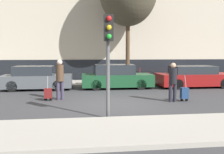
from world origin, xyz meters
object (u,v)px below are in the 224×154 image
object	(u,v)px
pedestrian_left	(60,77)
pedestrian_right	(173,80)
parked_car_2	(194,77)
trolley_right	(184,93)
parked_car_0	(37,78)
traffic_light	(108,45)
trolley_left	(48,93)
parked_bicycle	(142,76)
parked_car_1	(116,77)

from	to	relation	value
pedestrian_left	pedestrian_right	bearing A→B (deg)	-35.21
parked_car_2	trolley_right	distance (m)	4.98
parked_car_0	pedestrian_right	size ratio (longest dim) A/B	2.34
traffic_light	trolley_right	bearing A→B (deg)	35.17
trolley_left	pedestrian_left	bearing A→B (deg)	22.22
parked_bicycle	parked_car_0	bearing A→B (deg)	-159.43
parked_car_2	traffic_light	distance (m)	9.35
pedestrian_left	traffic_light	world-z (taller)	traffic_light
parked_car_0	parked_bicycle	world-z (taller)	parked_car_0
parked_car_1	parked_bicycle	size ratio (longest dim) A/B	2.36
parked_car_0	traffic_light	xyz separation A→B (m)	(3.38, -7.07, 1.70)
parked_bicycle	parked_car_1	bearing A→B (deg)	-130.96
traffic_light	parked_car_2	bearing A→B (deg)	48.22
parked_car_2	pedestrian_right	world-z (taller)	pedestrian_right
trolley_left	parked_bicycle	distance (m)	8.54
trolley_right	parked_bicycle	bearing A→B (deg)	90.58
parked_car_0	traffic_light	world-z (taller)	traffic_light
trolley_left	trolley_right	bearing A→B (deg)	-8.48
parked_car_2	trolley_right	bearing A→B (deg)	-120.15
trolley_left	traffic_light	world-z (taller)	traffic_light
trolley_left	parked_car_2	bearing A→B (deg)	22.12
pedestrian_left	traffic_light	bearing A→B (deg)	-86.13
pedestrian_left	parked_car_2	bearing A→B (deg)	-0.05
trolley_right	traffic_light	xyz separation A→B (m)	(-3.63, -2.56, 1.98)
pedestrian_right	trolley_right	world-z (taller)	pedestrian_right
pedestrian_left	traffic_light	size ratio (longest dim) A/B	0.56
pedestrian_left	pedestrian_right	size ratio (longest dim) A/B	1.07
pedestrian_right	parked_bicycle	xyz separation A→B (m)	(0.48, 7.15, -0.46)
trolley_right	traffic_light	size ratio (longest dim) A/B	0.35
parked_car_1	parked_car_2	world-z (taller)	parked_car_1
parked_car_0	trolley_right	bearing A→B (deg)	-32.78
parked_car_1	pedestrian_right	size ratio (longest dim) A/B	2.47
parked_car_1	traffic_light	distance (m)	7.33
parked_car_1	pedestrian_left	world-z (taller)	pedestrian_left
trolley_right	parked_bicycle	world-z (taller)	trolley_right
trolley_left	trolley_right	size ratio (longest dim) A/B	0.95
trolley_right	parked_bicycle	distance (m)	7.12
pedestrian_left	trolley_left	bearing A→B (deg)	-179.94
parked_car_1	parked_bicycle	distance (m)	3.50
parked_car_0	traffic_light	distance (m)	8.01
parked_car_0	trolley_left	size ratio (longest dim) A/B	3.62
parked_car_0	trolley_left	distance (m)	3.80
traffic_light	parked_bicycle	bearing A→B (deg)	69.82
pedestrian_left	parked_bicycle	distance (m)	8.06
pedestrian_left	trolley_right	xyz separation A→B (m)	(5.41, -1.09, -0.68)
trolley_left	parked_car_1	bearing A→B (deg)	45.32
pedestrian_left	trolley_left	xyz separation A→B (m)	(-0.51, -0.21, -0.70)
parked_car_1	parked_car_2	xyz separation A→B (m)	(4.86, -0.17, -0.04)
pedestrian_right	parked_bicycle	world-z (taller)	pedestrian_right
parked_bicycle	pedestrian_right	bearing A→B (deg)	-93.81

